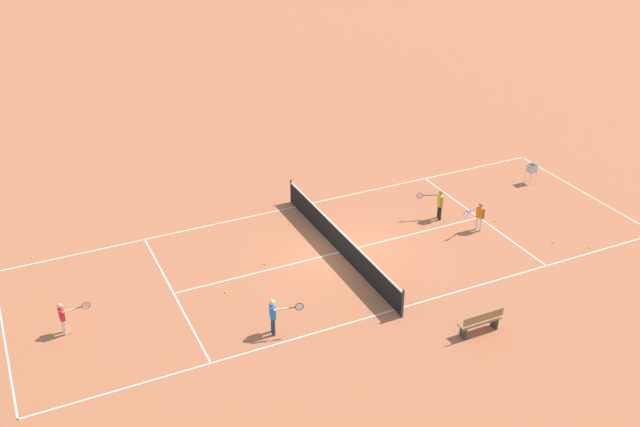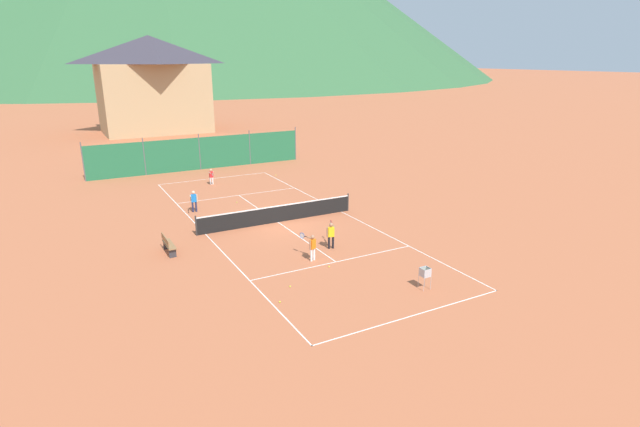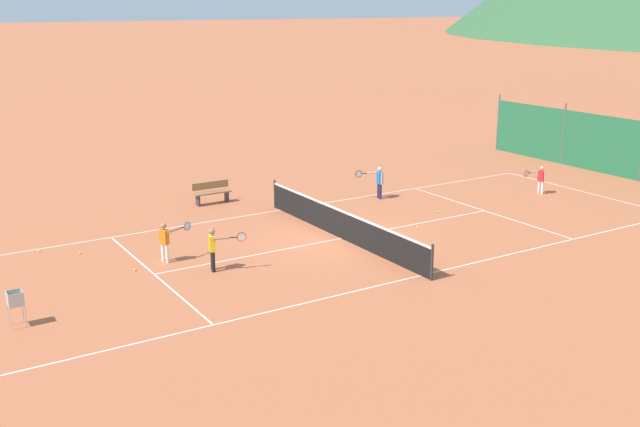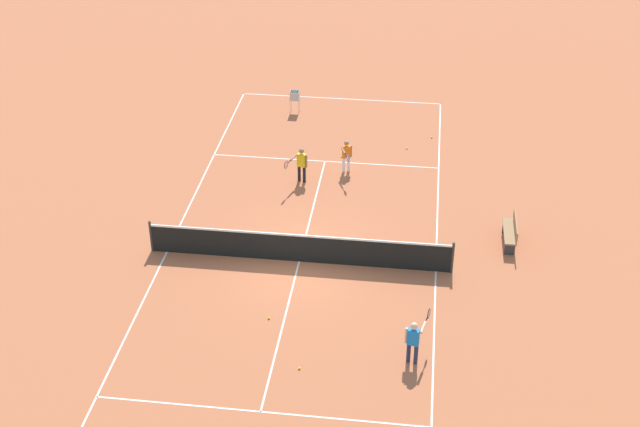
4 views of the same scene
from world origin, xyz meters
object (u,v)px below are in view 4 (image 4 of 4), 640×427
object	(u,v)px
tennis_ball_by_net_left	(407,148)
tennis_ball_by_net_right	(299,368)
player_far_service	(414,339)
ball_hopper	(295,97)
player_near_baseline	(301,163)
tennis_net	(299,248)
tennis_ball_service_box	(432,137)
tennis_ball_mid_court	(269,318)
player_near_service	(346,154)
tennis_ball_alley_left	(342,157)
courtside_bench	(511,231)

from	to	relation	value
tennis_ball_by_net_left	tennis_ball_by_net_right	size ratio (longest dim) A/B	1.00
player_far_service	ball_hopper	bearing A→B (deg)	-70.04
player_near_baseline	player_far_service	xyz separation A→B (m)	(-4.21, 8.91, 0.00)
tennis_net	tennis_ball_by_net_left	distance (m)	8.28
player_near_baseline	tennis_ball_by_net_right	world-z (taller)	player_near_baseline
tennis_ball_by_net_left	ball_hopper	world-z (taller)	ball_hopper
player_far_service	tennis_ball_service_box	world-z (taller)	player_far_service
player_far_service	ball_hopper	size ratio (longest dim) A/B	1.44
player_near_baseline	tennis_ball_service_box	size ratio (longest dim) A/B	19.46
tennis_net	ball_hopper	bearing A→B (deg)	-80.70
tennis_ball_service_box	tennis_ball_mid_court	bearing A→B (deg)	70.00
player_near_service	ball_hopper	size ratio (longest dim) A/B	1.36
ball_hopper	player_near_service	bearing A→B (deg)	118.47
player_near_baseline	tennis_ball_alley_left	bearing A→B (deg)	-121.75
tennis_net	player_near_baseline	world-z (taller)	player_near_baseline
player_near_service	player_far_service	bearing A→B (deg)	105.49
player_near_service	player_near_baseline	size ratio (longest dim) A/B	0.94
ball_hopper	player_near_baseline	bearing A→B (deg)	100.73
tennis_ball_by_net_right	tennis_ball_by_net_left	bearing A→B (deg)	-99.95
tennis_ball_by_net_left	tennis_ball_by_net_right	world-z (taller)	same
player_far_service	tennis_ball_mid_court	bearing A→B (deg)	-17.37
player_near_baseline	ball_hopper	xyz separation A→B (m)	(1.06, -5.59, -0.09)
tennis_ball_service_box	courtside_bench	world-z (taller)	courtside_bench
tennis_net	tennis_ball_mid_court	xyz separation A→B (m)	(0.42, 2.85, -0.47)
ball_hopper	courtside_bench	xyz separation A→B (m)	(-8.05, 8.62, -0.21)
tennis_net	player_far_service	size ratio (longest dim) A/B	7.14
player_far_service	tennis_net	bearing A→B (deg)	-49.03
tennis_ball_service_box	tennis_ball_by_net_right	xyz separation A→B (m)	(3.09, 13.53, 0.00)
tennis_ball_by_net_left	tennis_ball_service_box	world-z (taller)	same
tennis_ball_alley_left	ball_hopper	xyz separation A→B (m)	(2.27, -3.63, 0.63)
player_near_baseline	courtside_bench	distance (m)	7.62
tennis_ball_by_net_left	tennis_ball_mid_court	distance (m)	11.10
tennis_net	player_near_service	distance (m)	5.76
player_far_service	tennis_ball_alley_left	size ratio (longest dim) A/B	19.47
player_near_service	tennis_ball_alley_left	distance (m)	1.30
tennis_ball_alley_left	tennis_ball_by_net_left	bearing A→B (deg)	-157.46
player_near_baseline	player_far_service	distance (m)	9.85
player_near_service	tennis_ball_alley_left	xyz separation A→B (m)	(0.27, -1.07, -0.68)
player_near_service	player_far_service	distance (m)	10.17
tennis_ball_mid_court	tennis_ball_by_net_right	bearing A→B (deg)	120.48
player_near_baseline	tennis_ball_alley_left	size ratio (longest dim) A/B	19.46
tennis_net	tennis_ball_by_net_left	xyz separation A→B (m)	(-2.90, -7.74, -0.47)
player_near_service	courtside_bench	xyz separation A→B (m)	(-5.50, 3.92, -0.26)
tennis_net	tennis_ball_alley_left	xyz separation A→B (m)	(-0.57, -6.77, -0.47)
tennis_ball_mid_court	player_near_baseline	bearing A→B (deg)	-88.35
player_near_baseline	player_far_service	size ratio (longest dim) A/B	1.00
player_far_service	tennis_ball_by_net_left	xyz separation A→B (m)	(0.66, -11.84, -0.72)
player_far_service	tennis_ball_service_box	xyz separation A→B (m)	(-0.24, -12.85, -0.72)
tennis_ball_service_box	tennis_ball_alley_left	distance (m)	3.79
player_near_baseline	tennis_net	bearing A→B (deg)	97.63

